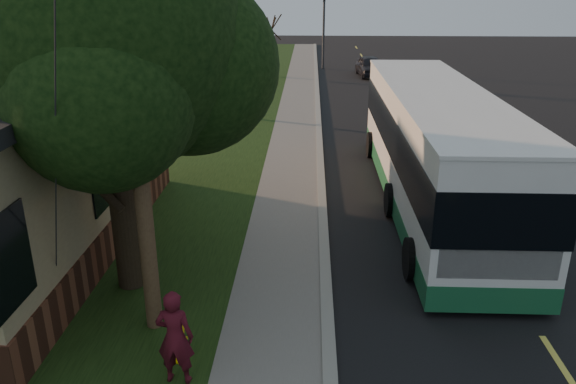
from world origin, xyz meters
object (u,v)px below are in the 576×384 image
object	(u,v)px
fire_hydrant	(179,341)
leafy_tree	(109,41)
bare_tree_far	(272,47)
dumpster	(2,193)
distant_car	(370,66)
bare_tree_near	(243,74)
skateboarder	(175,337)
utility_pole	(131,86)
transit_bus	(434,145)
traffic_signal	(324,24)

from	to	relation	value
fire_hydrant	leafy_tree	xyz separation A→B (m)	(-1.57, 2.65, 4.73)
bare_tree_far	fire_hydrant	bearing A→B (deg)	-89.24
dumpster	distant_car	bearing A→B (deg)	62.89
bare_tree_near	skateboarder	xyz separation A→B (m)	(1.00, -18.56, -1.25)
utility_pole	transit_bus	world-z (taller)	utility_pole
utility_pole	traffic_signal	size ratio (longest dim) A/B	1.65
utility_pole	bare_tree_near	world-z (taller)	utility_pole
bare_tree_far	dumpster	distance (m)	24.50
traffic_signal	skateboarder	world-z (taller)	traffic_signal
leafy_tree	dumpster	world-z (taller)	leafy_tree
utility_pole	traffic_signal	distance (m)	33.26
dumpster	bare_tree_near	bearing A→B (deg)	65.00
skateboarder	distant_car	distance (m)	32.07
bare_tree_near	dumpster	size ratio (longest dim) A/B	2.81
leafy_tree	bare_tree_near	xyz separation A→B (m)	(0.67, 15.35, -3.02)
bare_tree_far	dumpster	xyz separation A→B (m)	(-5.97, -23.72, -1.35)
skateboarder	dumpster	distance (m)	9.41
fire_hydrant	bare_tree_near	distance (m)	18.10
bare_tree_far	skateboarder	size ratio (longest dim) A/B	2.41
bare_tree_near	dumpster	xyz separation A→B (m)	(-5.47, -11.72, -1.50)
bare_tree_near	transit_bus	distance (m)	12.33
utility_pole	leafy_tree	size ratio (longest dim) A/B	1.16
leafy_tree	transit_bus	xyz separation A→B (m)	(7.36, 5.00, -3.38)
utility_pole	bare_tree_far	world-z (taller)	utility_pole
fire_hydrant	leafy_tree	world-z (taller)	leafy_tree
bare_tree_near	fire_hydrant	bearing A→B (deg)	-87.14
leafy_tree	dumpster	bearing A→B (deg)	142.86
transit_bus	bare_tree_near	bearing A→B (deg)	122.86
traffic_signal	fire_hydrant	bearing A→B (deg)	-95.21
bare_tree_near	bare_tree_far	bearing A→B (deg)	87.61
skateboarder	dumpster	bearing A→B (deg)	-43.00
traffic_signal	bare_tree_near	bearing A→B (deg)	-104.04
leafy_tree	bare_tree_near	bearing A→B (deg)	87.50
fire_hydrant	skateboarder	world-z (taller)	skateboarder
fire_hydrant	dumpster	size ratio (longest dim) A/B	0.48
traffic_signal	transit_bus	bearing A→B (deg)	-84.18
leafy_tree	skateboarder	size ratio (longest dim) A/B	4.67
utility_pole	traffic_signal	xyz separation A→B (m)	(3.81, 33.01, -1.47)
leafy_tree	distant_car	size ratio (longest dim) A/B	1.97
fire_hydrant	bare_tree_near	world-z (taller)	bare_tree_near
transit_bus	distant_car	distance (m)	23.30
utility_pole	skateboarder	size ratio (longest dim) A/B	5.43
leafy_tree	bare_tree_far	world-z (taller)	leafy_tree
utility_pole	dumpster	size ratio (longest dim) A/B	5.92
traffic_signal	transit_bus	distance (m)	26.53
traffic_signal	dumpster	distance (m)	29.40
fire_hydrant	utility_pole	xyz separation A→B (m)	(-0.71, 0.99, 4.20)
leafy_tree	skateboarder	bearing A→B (deg)	-62.48
bare_tree_near	distant_car	world-z (taller)	bare_tree_near
leafy_tree	dumpster	xyz separation A→B (m)	(-4.79, 3.63, -4.51)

